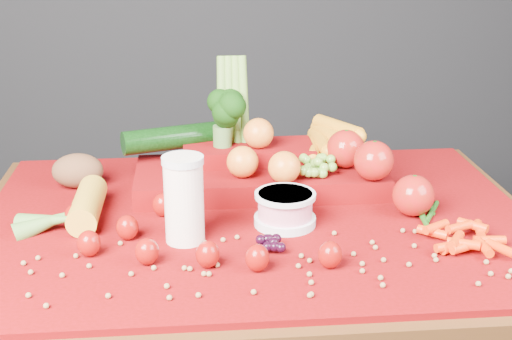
{
  "coord_description": "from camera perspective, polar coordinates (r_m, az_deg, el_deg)",
  "views": [
    {
      "loc": [
        -0.12,
        -1.26,
        1.31
      ],
      "look_at": [
        0.0,
        0.02,
        0.85
      ],
      "focal_mm": 50.0,
      "sensor_mm": 36.0,
      "label": 1
    }
  ],
  "objects": [
    {
      "name": "green_bean_pile",
      "position": [
        1.43,
        13.44,
        -3.12
      ],
      "size": [
        0.14,
        0.12,
        0.01
      ],
      "primitive_type": null,
      "color": "#1B5313",
      "rests_on": "red_cloth"
    },
    {
      "name": "milk_glass",
      "position": [
        1.25,
        -5.79,
        -2.1
      ],
      "size": [
        0.07,
        0.07,
        0.16
      ],
      "rotation": [
        0.0,
        0.0,
        0.4
      ],
      "color": "white",
      "rests_on": "red_cloth"
    },
    {
      "name": "produce_mound",
      "position": [
        1.5,
        1.25,
        0.73
      ],
      "size": [
        0.61,
        0.37,
        0.27
      ],
      "color": "#71030A",
      "rests_on": "red_cloth"
    },
    {
      "name": "dark_grape_cluster",
      "position": [
        1.23,
        1.06,
        -6.02
      ],
      "size": [
        0.06,
        0.05,
        0.03
      ],
      "primitive_type": null,
      "color": "black",
      "rests_on": "red_cloth"
    },
    {
      "name": "potato",
      "position": [
        1.55,
        -14.08,
        -0.06
      ],
      "size": [
        0.11,
        0.08,
        0.07
      ],
      "primitive_type": "ellipsoid",
      "color": "#503018",
      "rests_on": "red_cloth"
    },
    {
      "name": "soybean_scatter",
      "position": [
        1.19,
        0.98,
        -7.36
      ],
      "size": [
        0.84,
        0.24,
        0.01
      ],
      "primitive_type": null,
      "color": "olive",
      "rests_on": "red_cloth"
    },
    {
      "name": "table",
      "position": [
        1.42,
        0.07,
        -7.68
      ],
      "size": [
        1.1,
        0.8,
        0.75
      ],
      "color": "#3E240E",
      "rests_on": "ground"
    },
    {
      "name": "baby_carrot_pile",
      "position": [
        1.3,
        16.54,
        -5.23
      ],
      "size": [
        0.18,
        0.18,
        0.03
      ],
      "primitive_type": null,
      "color": "red",
      "rests_on": "red_cloth"
    },
    {
      "name": "strawberry_scatter",
      "position": [
        1.24,
        -6.75,
        -5.28
      ],
      "size": [
        0.48,
        0.28,
        0.05
      ],
      "color": "#920E04",
      "rests_on": "red_cloth"
    },
    {
      "name": "yogurt_bowl",
      "position": [
        1.33,
        2.34,
        -3.03
      ],
      "size": [
        0.12,
        0.12,
        0.06
      ],
      "rotation": [
        0.0,
        0.0,
        -0.42
      ],
      "color": "silver",
      "rests_on": "red_cloth"
    },
    {
      "name": "red_cloth",
      "position": [
        1.38,
        0.08,
        -3.96
      ],
      "size": [
        1.05,
        0.75,
        0.01
      ],
      "primitive_type": "cube",
      "color": "#71030A",
      "rests_on": "table"
    },
    {
      "name": "corn_ear",
      "position": [
        1.37,
        -15.16,
        -3.55
      ],
      "size": [
        0.18,
        0.23,
        0.06
      ],
      "rotation": [
        0.0,
        0.0,
        1.57
      ],
      "color": "gold",
      "rests_on": "red_cloth"
    }
  ]
}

